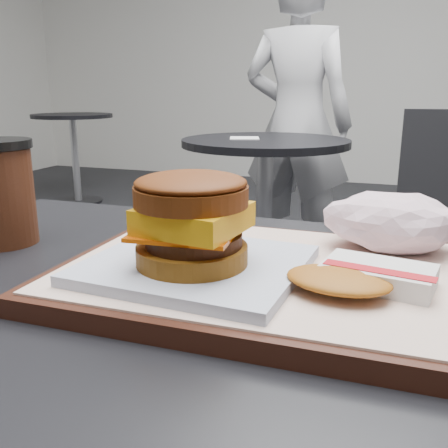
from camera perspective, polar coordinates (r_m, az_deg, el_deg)
serving_tray at (r=0.48m, az=4.70°, el=-5.90°), size 0.38×0.28×0.02m
breakfast_sandwich at (r=0.44m, az=-3.53°, el=-0.81°), size 0.20×0.18×0.09m
hash_brown at (r=0.43m, az=15.34°, el=-5.87°), size 0.13×0.10×0.02m
crumpled_wrapper at (r=0.54m, az=18.44°, el=0.30°), size 0.13×0.10×0.06m
neighbor_table at (r=2.14m, az=4.65°, el=4.33°), size 0.70×0.70×0.75m
napkin at (r=2.12m, az=2.35°, el=9.78°), size 0.15×0.15×0.00m
neighbor_chair at (r=2.08m, az=21.15°, el=1.91°), size 0.61×0.45×0.88m
patron at (r=2.63m, az=8.33°, el=11.26°), size 0.61×0.43×1.56m
bg_table_mid at (r=4.43m, az=-16.80°, el=9.52°), size 0.66×0.66×0.75m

